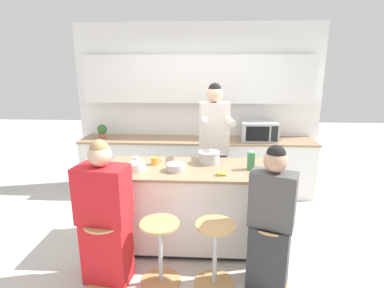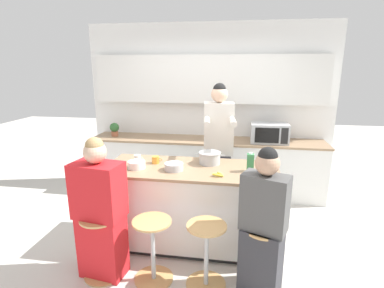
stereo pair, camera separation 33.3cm
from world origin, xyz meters
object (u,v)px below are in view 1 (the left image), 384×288
Objects in this scene: bar_stool_center_left at (160,250)px; person_seated_near at (271,224)px; person_cooking at (214,152)px; cooking_pot at (209,157)px; kitchen_island at (192,206)px; bar_stool_center_right at (215,252)px; person_wrapped_blanket at (105,217)px; fruit_bowl at (137,167)px; banana_bunch at (221,173)px; coffee_cup_far at (136,160)px; bar_stool_leftmost at (106,249)px; coffee_cup_near at (155,161)px; potted_plant at (102,131)px; juice_carton at (251,161)px; bar_stool_rightmost at (270,252)px; microwave at (259,131)px.

bar_stool_center_left is 0.46× the size of person_seated_near.
person_cooking reaches higher than cooking_pot.
bar_stool_center_right is (0.26, -0.69, -0.13)m from kitchen_island.
person_seated_near is at bearing 8.11° from person_wrapped_blanket.
person_wrapped_blanket is at bearing -107.79° from fruit_bowl.
coffee_cup_far is at bearing 161.82° from banana_bunch.
coffee_cup_far is at bearing 81.09° from bar_stool_leftmost.
person_cooking is 5.35× the size of cooking_pot.
coffee_cup_near is 0.85× the size of banana_bunch.
person_wrapped_blanket is 12.94× the size of coffee_cup_far.
person_seated_near is at bearing 0.84° from bar_stool_leftmost.
potted_plant is (-0.95, 1.62, 0.04)m from fruit_bowl.
juice_carton is at bearing -23.56° from cooking_pot.
bar_stool_center_left is at bearing -110.46° from kitchen_island.
juice_carton is (1.29, -0.11, 0.05)m from coffee_cup_far.
person_seated_near reaches higher than bar_stool_rightmost.
bar_stool_center_right is 3.04× the size of juice_carton.
person_seated_near is at bearing -22.87° from fruit_bowl.
bar_stool_center_right is 0.52m from bar_stool_rightmost.
kitchen_island is 3.45× the size of microwave.
juice_carton is at bearing 101.30° from bar_stool_rightmost.
kitchen_island is 0.78m from fruit_bowl.
banana_bunch is 2.53m from potted_plant.
bar_stool_leftmost is 1.86× the size of cooking_pot.
banana_bunch is at bearing -148.48° from juice_carton.
cooking_pot reaches higher than coffee_cup_near.
fruit_bowl is 0.21m from coffee_cup_far.
cooking_pot is at bearing 144.78° from person_seated_near.
microwave is at bearing 68.81° from banana_bunch.
coffee_cup_far is at bearing -154.09° from person_cooking.
bar_stool_center_left and bar_stool_rightmost have the same top height.
microwave is at bearing 71.64° from bar_stool_center_right.
person_seated_near is 1.64m from coffee_cup_far.
person_wrapped_blanket is (0.00, 0.02, 0.32)m from bar_stool_leftmost.
person_seated_near reaches higher than bar_stool_leftmost.
bar_stool_rightmost is at bearing 82.73° from person_seated_near.
bar_stool_leftmost is 3.31× the size of fruit_bowl.
banana_bunch is (1.09, 0.45, 0.29)m from person_wrapped_blanket.
coffee_cup_far is (-0.84, -0.08, -0.02)m from cooking_pot.
cooking_pot is 1.64× the size of juice_carton.
banana_bunch reaches higher than bar_stool_center_left.
person_wrapped_blanket is at bearing -70.73° from potted_plant.
coffee_cup_far is 2.13m from microwave.
person_wrapped_blanket is 6.76× the size of juice_carton.
microwave is at bearing -0.81° from potted_plant.
juice_carton is (1.42, 0.68, 0.69)m from bar_stool_leftmost.
kitchen_island is 1.06× the size of person_cooking.
person_seated_near reaches higher than fruit_bowl.
cooking_pot reaches higher than fruit_bowl.
bar_stool_leftmost and bar_stool_center_right have the same top height.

